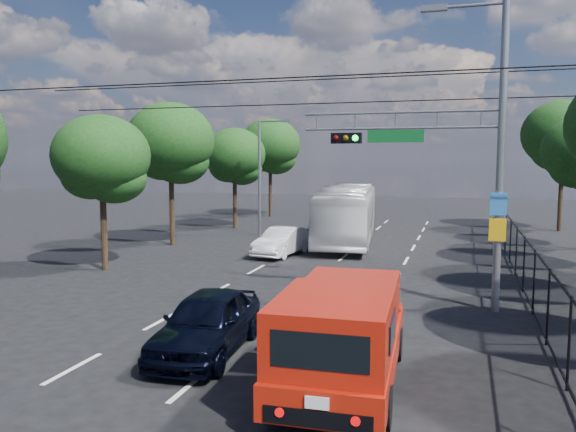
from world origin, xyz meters
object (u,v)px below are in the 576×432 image
at_px(navy_hatchback, 207,322).
at_px(white_bus, 347,214).
at_px(signal_mast, 460,144).
at_px(red_pickup, 343,332).
at_px(white_van, 282,241).

relative_size(navy_hatchback, white_bus, 0.39).
height_order(signal_mast, red_pickup, signal_mast).
height_order(red_pickup, white_van, red_pickup).
bearing_deg(signal_mast, navy_hatchback, -133.54).
height_order(signal_mast, navy_hatchback, signal_mast).
relative_size(red_pickup, white_van, 1.46).
bearing_deg(signal_mast, white_van, 136.89).
distance_m(navy_hatchback, white_van, 14.13).
distance_m(signal_mast, white_van, 12.28).
bearing_deg(white_van, signal_mast, -35.36).
xyz_separation_m(red_pickup, white_van, (-6.16, 14.95, -0.50)).
distance_m(navy_hatchback, white_bus, 19.13).
bearing_deg(navy_hatchback, red_pickup, -20.81).
distance_m(signal_mast, navy_hatchback, 9.53).
relative_size(white_bus, white_van, 2.81).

